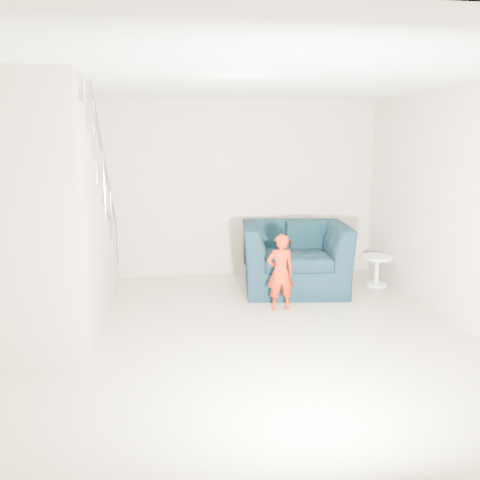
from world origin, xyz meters
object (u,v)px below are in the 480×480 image
(armchair, at_px, (295,257))
(staircase, at_px, (51,248))
(toddler, at_px, (280,272))
(side_table, at_px, (377,266))

(armchair, bearing_deg, staircase, -150.72)
(armchair, bearing_deg, toddler, -107.89)
(toddler, height_order, side_table, toddler)
(toddler, distance_m, staircase, 2.69)
(side_table, bearing_deg, armchair, -179.52)
(armchair, height_order, side_table, armchair)
(armchair, distance_m, toddler, 0.93)
(armchair, height_order, toddler, toddler)
(toddler, height_order, staircase, staircase)
(toddler, relative_size, side_table, 2.17)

